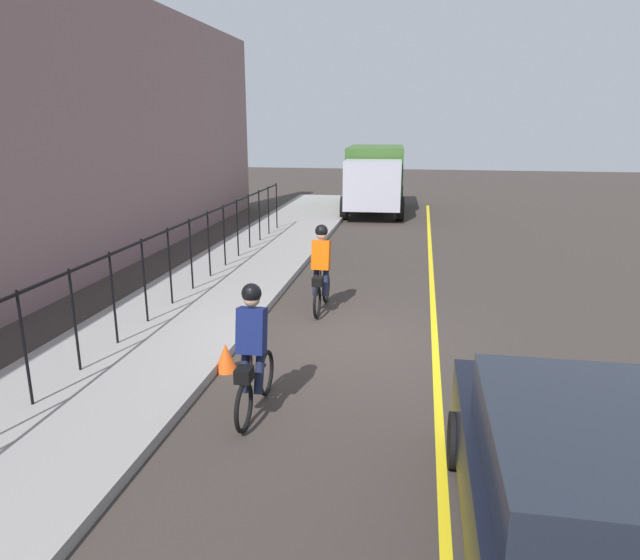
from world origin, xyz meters
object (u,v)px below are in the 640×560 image
object	(u,v)px
box_truck_background	(375,176)
cyclist_follow	(253,351)
cyclist_lead	(321,269)
patrol_sedan	(577,494)
traffic_cone_near	(226,357)

from	to	relation	value
box_truck_background	cyclist_follow	bearing A→B (deg)	-2.86
cyclist_follow	cyclist_lead	bearing A→B (deg)	-1.20
cyclist_lead	box_truck_background	size ratio (longest dim) A/B	0.27
patrol_sedan	box_truck_background	distance (m)	21.39
cyclist_lead	traffic_cone_near	bearing A→B (deg)	163.68
box_truck_background	traffic_cone_near	size ratio (longest dim) A/B	14.91
cyclist_follow	patrol_sedan	xyz separation A→B (m)	(-2.33, -3.48, -0.09)
cyclist_follow	patrol_sedan	size ratio (longest dim) A/B	0.41
cyclist_lead	cyclist_follow	world-z (taller)	same
patrol_sedan	traffic_cone_near	distance (m)	5.66
cyclist_lead	traffic_cone_near	world-z (taller)	cyclist_lead
patrol_sedan	traffic_cone_near	world-z (taller)	patrol_sedan
cyclist_lead	traffic_cone_near	xyz separation A→B (m)	(-3.22, 0.98, -0.68)
patrol_sedan	traffic_cone_near	size ratio (longest dim) A/B	9.64
cyclist_follow	traffic_cone_near	size ratio (longest dim) A/B	4.00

